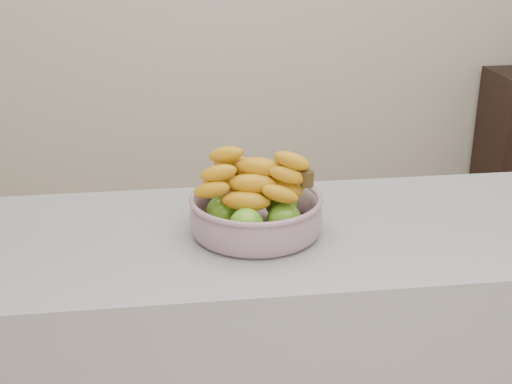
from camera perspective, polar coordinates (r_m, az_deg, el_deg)
The scene contains 2 objects.
counter at distance 1.93m, azimuth 6.78°, elevation -14.96°, with size 2.00×0.60×0.90m, color gray.
fruit_bowl at distance 1.64m, azimuth -0.01°, elevation -1.36°, with size 0.31×0.31×0.18m.
Camera 1 is at (-0.42, -1.59, 1.61)m, focal length 50.00 mm.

